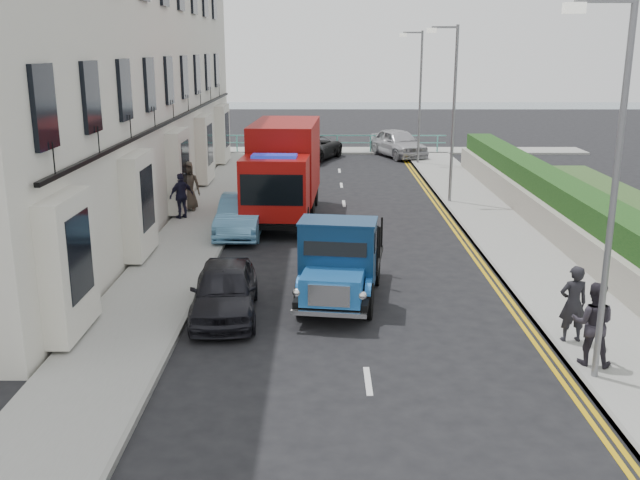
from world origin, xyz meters
The scene contains 22 objects.
ground centered at (0.00, 0.00, 0.00)m, with size 120.00×120.00×0.00m, color black.
pavement_west centered at (-5.20, 9.00, 0.06)m, with size 2.40×38.00×0.12m, color gray.
pavement_east centered at (5.30, 9.00, 0.06)m, with size 2.60×38.00×0.12m, color gray.
promenade centered at (0.00, 29.00, 0.06)m, with size 30.00×2.50×0.12m, color gray.
sea_plane centered at (0.00, 60.00, 0.00)m, with size 120.00×120.00×0.00m, color slate.
terrace_west centered at (-9.47, 13.00, 7.17)m, with size 6.31×30.20×14.25m.
garden_east centered at (7.21, 9.00, 0.90)m, with size 1.45×28.00×1.75m.
seafront_railing centered at (0.00, 28.20, 0.58)m, with size 13.00×0.08×1.11m.
lamp_near centered at (4.18, -2.00, 4.00)m, with size 1.23×0.18×7.00m.
lamp_mid centered at (4.18, 14.00, 4.00)m, with size 1.23×0.18×7.00m.
lamp_far centered at (4.18, 24.00, 4.00)m, with size 1.23×0.18×7.00m.
bedford_lorry centered at (-0.48, 2.13, 1.00)m, with size 2.38×4.75×2.16m.
red_lorry centered at (-2.31, 11.48, 1.86)m, with size 2.61×6.78×3.49m.
parked_car_front centered at (-3.17, 1.44, 0.64)m, with size 1.50×3.74×1.27m, color black.
parked_car_mid centered at (-3.60, 9.06, 0.67)m, with size 1.41×4.05×1.33m, color #5993BF.
parked_car_rear centered at (-2.60, 14.19, 0.62)m, with size 1.73×4.25×1.23m, color #AAACAF.
seafront_car_left centered at (-1.45, 25.80, 0.70)m, with size 2.34×5.07×1.41m, color black.
seafront_car_right centered at (3.50, 26.89, 0.81)m, with size 1.91×4.74×1.61m, color #B0AEB3.
pedestrian_east_near centered at (4.40, -0.30, 0.95)m, with size 0.61×0.40×1.66m, color black.
pedestrian_east_far centered at (4.40, -1.44, 0.96)m, with size 0.82×0.64×1.68m, color #2B2730.
pedestrian_west_near centered at (-6.00, 10.95, 0.95)m, with size 0.98×0.41×1.66m, color black.
pedestrian_west_far centered at (-6.00, 12.25, 1.07)m, with size 0.93×0.60×1.89m, color #40392E.
Camera 1 is at (-0.87, -14.41, 6.15)m, focal length 40.00 mm.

